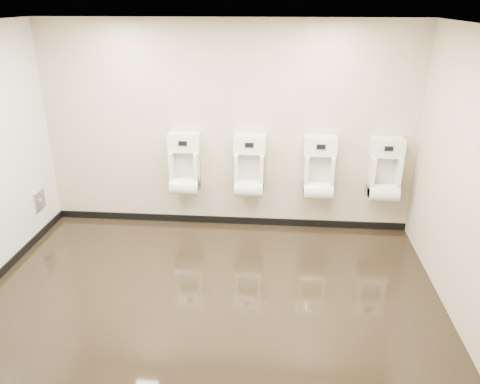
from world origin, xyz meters
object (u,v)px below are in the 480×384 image
object	(u,v)px
access_panel	(40,200)
urinal_2	(319,172)
urinal_1	(249,170)
urinal_3	(385,174)
urinal_0	(185,168)

from	to	relation	value
access_panel	urinal_2	xyz separation A→B (m)	(3.72, 0.40, 0.37)
urinal_1	urinal_2	distance (m)	0.93
urinal_1	urinal_2	world-z (taller)	same
urinal_2	urinal_3	size ratio (longest dim) A/B	1.00
urinal_0	urinal_2	xyz separation A→B (m)	(1.81, 0.00, 0.00)
access_panel	urinal_0	size ratio (longest dim) A/B	0.31
access_panel	urinal_2	size ratio (longest dim) A/B	0.31
urinal_0	urinal_1	distance (m)	0.88
urinal_1	access_panel	bearing A→B (deg)	-171.77
urinal_0	urinal_3	distance (m)	2.66
urinal_0	access_panel	bearing A→B (deg)	-168.08
access_panel	urinal_1	xyz separation A→B (m)	(2.80, 0.40, 0.37)
urinal_1	urinal_3	xyz separation A→B (m)	(1.78, 0.00, 0.00)
access_panel	urinal_1	world-z (taller)	urinal_1
urinal_3	access_panel	bearing A→B (deg)	-174.95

